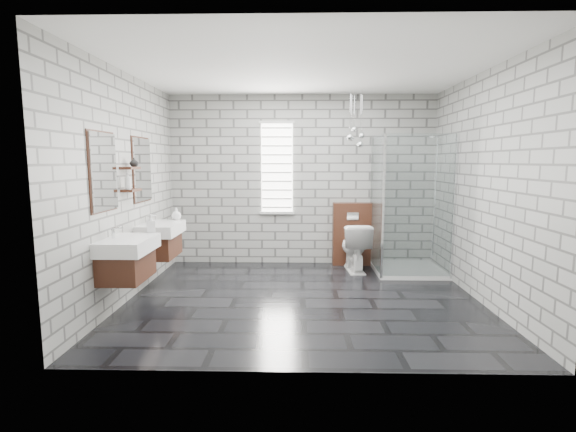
{
  "coord_description": "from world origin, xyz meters",
  "views": [
    {
      "loc": [
        -0.07,
        -4.91,
        1.66
      ],
      "look_at": [
        -0.19,
        0.35,
        0.97
      ],
      "focal_mm": 26.0,
      "sensor_mm": 36.0,
      "label": 1
    }
  ],
  "objects_px": {
    "vanity_left": "(124,247)",
    "toilet": "(354,247)",
    "shower_enclosure": "(404,240)",
    "vanity_right": "(158,230)",
    "cistern_panel": "(352,234)"
  },
  "relations": [
    {
      "from": "vanity_right",
      "to": "cistern_panel",
      "type": "relative_size",
      "value": 1.57
    },
    {
      "from": "vanity_left",
      "to": "shower_enclosure",
      "type": "relative_size",
      "value": 0.77
    },
    {
      "from": "cistern_panel",
      "to": "vanity_left",
      "type": "bearing_deg",
      "value": -139.49
    },
    {
      "from": "vanity_left",
      "to": "toilet",
      "type": "height_order",
      "value": "vanity_left"
    },
    {
      "from": "vanity_left",
      "to": "vanity_right",
      "type": "bearing_deg",
      "value": 90.0
    },
    {
      "from": "toilet",
      "to": "cistern_panel",
      "type": "bearing_deg",
      "value": -94.07
    },
    {
      "from": "shower_enclosure",
      "to": "vanity_right",
      "type": "bearing_deg",
      "value": -168.1
    },
    {
      "from": "vanity_left",
      "to": "cistern_panel",
      "type": "bearing_deg",
      "value": 40.51
    },
    {
      "from": "vanity_left",
      "to": "vanity_right",
      "type": "relative_size",
      "value": 1.0
    },
    {
      "from": "vanity_left",
      "to": "toilet",
      "type": "xyz_separation_m",
      "value": [
        2.71,
        1.94,
        -0.39
      ]
    },
    {
      "from": "vanity_right",
      "to": "shower_enclosure",
      "type": "xyz_separation_m",
      "value": [
        3.41,
        0.72,
        -0.25
      ]
    },
    {
      "from": "shower_enclosure",
      "to": "cistern_panel",
      "type": "bearing_deg",
      "value": 143.59
    },
    {
      "from": "vanity_left",
      "to": "cistern_panel",
      "type": "height_order",
      "value": "vanity_left"
    },
    {
      "from": "cistern_panel",
      "to": "toilet",
      "type": "xyz_separation_m",
      "value": [
        0.0,
        -0.37,
        -0.13
      ]
    },
    {
      "from": "vanity_left",
      "to": "vanity_right",
      "type": "height_order",
      "value": "same"
    }
  ]
}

